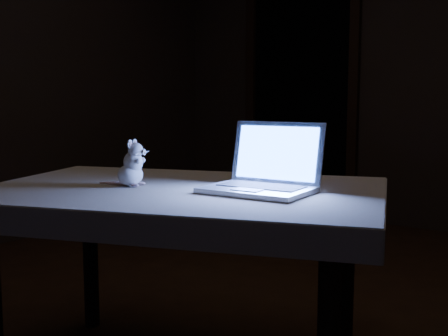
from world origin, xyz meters
The scene contains 6 objects.
back_wall centered at (0.00, 2.50, 1.30)m, with size 4.50×0.04×2.60m, color black.
doorway centered at (-1.10, 2.50, 1.06)m, with size 1.06×0.36×2.13m, color black, non-canonical shape.
table centered at (-0.05, -0.34, 0.34)m, with size 1.26×0.81×0.68m, color black, non-canonical shape.
tablecloth centered at (-0.01, -0.38, 0.64)m, with size 1.35×0.90×0.09m, color #C2B59F, non-canonical shape.
laptop centered at (0.22, -0.29, 0.80)m, with size 0.34×0.29×0.23m, color silver, non-canonical shape.
plush_mouse centered at (-0.21, -0.43, 0.76)m, with size 0.12×0.12×0.16m, color silver, non-canonical shape.
Camera 1 is at (1.18, -1.81, 0.98)m, focal length 45.00 mm.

